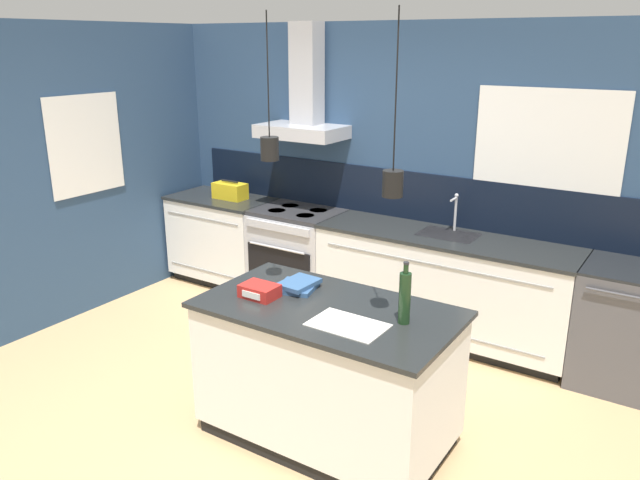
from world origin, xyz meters
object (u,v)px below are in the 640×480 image
Objects in this scene: dishwasher at (623,327)px; yellow_toolbox at (230,191)px; red_supply_box at (260,291)px; bottle_on_island at (405,297)px; book_stack at (298,285)px; oven_range at (298,256)px.

dishwasher is 3.75m from yellow_toolbox.
red_supply_box is (-1.88, -1.84, 0.50)m from dishwasher.
red_supply_box is at bearing -170.69° from bottle_on_island.
dishwasher is 2.43m from book_stack.
red_supply_box is (-0.92, -0.15, -0.12)m from bottle_on_island.
book_stack is at bearing -54.91° from oven_range.
bottle_on_island reaches higher than yellow_toolbox.
bottle_on_island is 1.60× the size of red_supply_box.
oven_range is 2.62m from bottle_on_island.
dishwasher is 3.97× the size of red_supply_box.
oven_range is 2.02m from book_stack.
bottle_on_island is at bearing 9.31° from red_supply_box.
yellow_toolbox reaches higher than oven_range.
book_stack is 0.87× the size of yellow_toolbox.
bottle_on_island is (1.92, -1.69, 0.61)m from oven_range.
book_stack is 0.27m from red_supply_box.
oven_range is at bearing -179.92° from dishwasher.
yellow_toolbox is (-1.83, 1.84, 0.04)m from red_supply_box.
oven_range is 3.97× the size of red_supply_box.
bottle_on_island reaches higher than oven_range.
oven_range is 2.68× the size of yellow_toolbox.
oven_range and dishwasher have the same top height.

